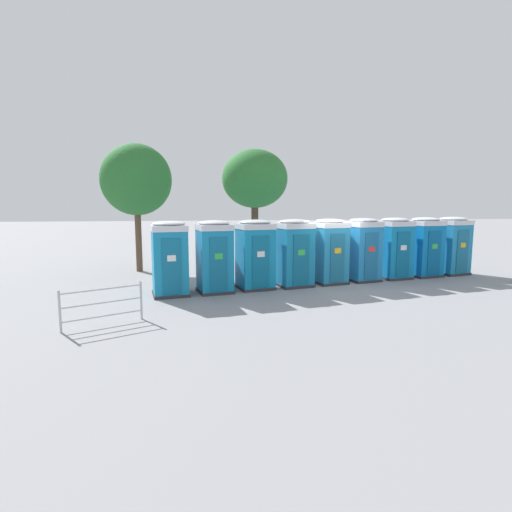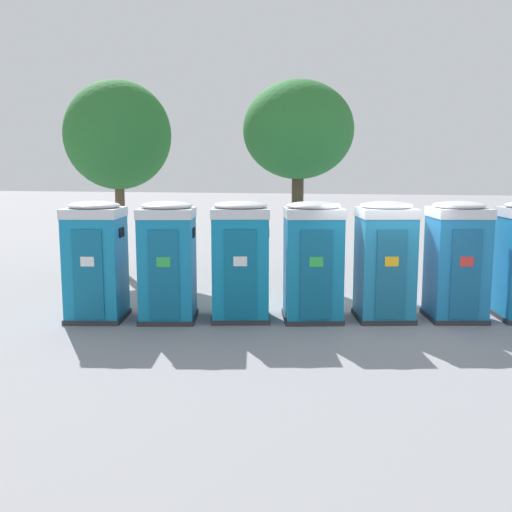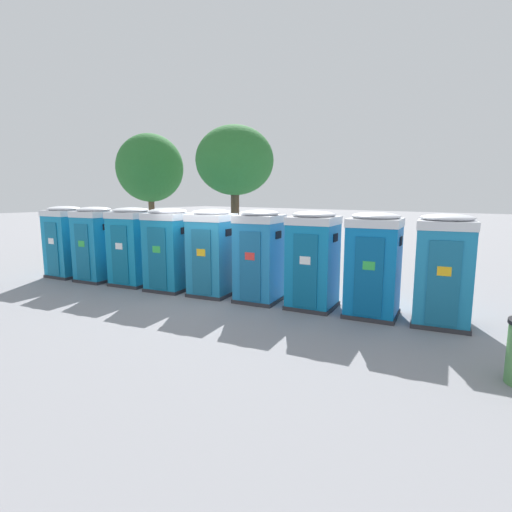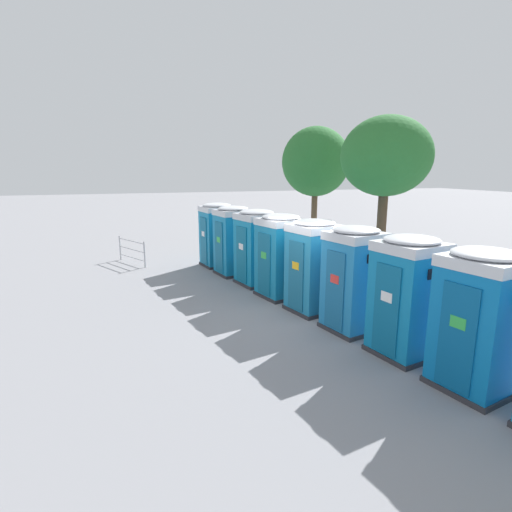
{
  "view_description": "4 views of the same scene",
  "coord_description": "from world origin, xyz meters",
  "px_view_note": "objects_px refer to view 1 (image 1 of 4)",
  "views": [
    {
      "loc": [
        -5.01,
        -14.95,
        3.11
      ],
      "look_at": [
        -2.98,
        -0.65,
        1.21
      ],
      "focal_mm": 28.0,
      "sensor_mm": 36.0,
      "label": 1
    },
    {
      "loc": [
        -0.13,
        -12.92,
        3.26
      ],
      "look_at": [
        -2.68,
        -0.59,
        1.38
      ],
      "focal_mm": 42.0,
      "sensor_mm": 36.0,
      "label": 2
    },
    {
      "loc": [
        8.1,
        -8.38,
        2.98
      ],
      "look_at": [
        1.4,
        0.28,
        1.26
      ],
      "focal_mm": 28.0,
      "sensor_mm": 36.0,
      "label": 3
    },
    {
      "loc": [
        9.46,
        -4.83,
        3.82
      ],
      "look_at": [
        -2.99,
        -0.66,
        0.97
      ],
      "focal_mm": 28.0,
      "sensor_mm": 36.0,
      "label": 4
    }
  ],
  "objects_px": {
    "portapotty_4": "(329,251)",
    "street_tree_0": "(136,180)",
    "portapotty_1": "(215,256)",
    "portapotty_3": "(294,253)",
    "portapotty_8": "(452,245)",
    "portapotty_2": "(255,254)",
    "street_tree_1": "(255,180)",
    "portapotty_7": "(424,247)",
    "event_barrier": "(103,304)",
    "portapotty_0": "(170,258)",
    "portapotty_6": "(394,248)",
    "portapotty_5": "(363,249)"
  },
  "relations": [
    {
      "from": "portapotty_0",
      "to": "portapotty_7",
      "type": "xyz_separation_m",
      "value": [
        10.57,
        2.16,
        -0.0
      ]
    },
    {
      "from": "portapotty_1",
      "to": "portapotty_5",
      "type": "bearing_deg",
      "value": 12.36
    },
    {
      "from": "portapotty_3",
      "to": "portapotty_7",
      "type": "distance_m",
      "value": 6.16
    },
    {
      "from": "portapotty_4",
      "to": "portapotty_7",
      "type": "distance_m",
      "value": 4.62
    },
    {
      "from": "portapotty_1",
      "to": "event_barrier",
      "type": "bearing_deg",
      "value": -130.19
    },
    {
      "from": "portapotty_4",
      "to": "street_tree_0",
      "type": "xyz_separation_m",
      "value": [
        -7.8,
        3.93,
        2.88
      ]
    },
    {
      "from": "portapotty_1",
      "to": "street_tree_1",
      "type": "height_order",
      "value": "street_tree_1"
    },
    {
      "from": "street_tree_0",
      "to": "portapotty_7",
      "type": "bearing_deg",
      "value": -13.78
    },
    {
      "from": "street_tree_0",
      "to": "portapotty_8",
      "type": "bearing_deg",
      "value": -11.0
    },
    {
      "from": "portapotty_1",
      "to": "portapotty_4",
      "type": "bearing_deg",
      "value": 12.52
    },
    {
      "from": "portapotty_8",
      "to": "portapotty_7",
      "type": "bearing_deg",
      "value": -167.48
    },
    {
      "from": "portapotty_4",
      "to": "portapotty_0",
      "type": "bearing_deg",
      "value": -168.25
    },
    {
      "from": "portapotty_2",
      "to": "portapotty_0",
      "type": "bearing_deg",
      "value": -167.74
    },
    {
      "from": "portapotty_6",
      "to": "event_barrier",
      "type": "bearing_deg",
      "value": -153.79
    },
    {
      "from": "portapotty_3",
      "to": "portapotty_8",
      "type": "distance_m",
      "value": 7.7
    },
    {
      "from": "portapotty_1",
      "to": "portapotty_6",
      "type": "distance_m",
      "value": 7.7
    },
    {
      "from": "portapotty_4",
      "to": "event_barrier",
      "type": "distance_m",
      "value": 8.8
    },
    {
      "from": "portapotty_7",
      "to": "street_tree_1",
      "type": "height_order",
      "value": "street_tree_1"
    },
    {
      "from": "portapotty_1",
      "to": "portapotty_4",
      "type": "xyz_separation_m",
      "value": [
        4.51,
        1.0,
        -0.0
      ]
    },
    {
      "from": "portapotty_2",
      "to": "portapotty_5",
      "type": "relative_size",
      "value": 1.0
    },
    {
      "from": "portapotty_4",
      "to": "street_tree_1",
      "type": "bearing_deg",
      "value": 121.99
    },
    {
      "from": "portapotty_1",
      "to": "portapotty_6",
      "type": "xyz_separation_m",
      "value": [
        7.53,
        1.64,
        -0.0
      ]
    },
    {
      "from": "portapotty_4",
      "to": "street_tree_1",
      "type": "distance_m",
      "value": 5.42
    },
    {
      "from": "portapotty_1",
      "to": "portapotty_8",
      "type": "height_order",
      "value": "same"
    },
    {
      "from": "event_barrier",
      "to": "portapotty_0",
      "type": "bearing_deg",
      "value": 65.93
    },
    {
      "from": "portapotty_7",
      "to": "portapotty_8",
      "type": "distance_m",
      "value": 1.54
    },
    {
      "from": "portapotty_0",
      "to": "street_tree_1",
      "type": "xyz_separation_m",
      "value": [
        3.62,
        5.11,
        2.95
      ]
    },
    {
      "from": "portapotty_3",
      "to": "portapotty_8",
      "type": "bearing_deg",
      "value": 11.95
    },
    {
      "from": "portapotty_3",
      "to": "event_barrier",
      "type": "distance_m",
      "value": 7.35
    },
    {
      "from": "portapotty_3",
      "to": "street_tree_1",
      "type": "xyz_separation_m",
      "value": [
        -0.91,
        4.22,
        2.95
      ]
    },
    {
      "from": "portapotty_5",
      "to": "portapotty_7",
      "type": "relative_size",
      "value": 1.0
    },
    {
      "from": "street_tree_1",
      "to": "portapotty_5",
      "type": "bearing_deg",
      "value": -42.11
    },
    {
      "from": "portapotty_1",
      "to": "street_tree_1",
      "type": "distance_m",
      "value": 6.06
    },
    {
      "from": "portapotty_1",
      "to": "street_tree_0",
      "type": "height_order",
      "value": "street_tree_0"
    },
    {
      "from": "event_barrier",
      "to": "portapotty_3",
      "type": "bearing_deg",
      "value": 34.87
    },
    {
      "from": "portapotty_2",
      "to": "portapotty_3",
      "type": "xyz_separation_m",
      "value": [
        1.52,
        0.24,
        0.0
      ]
    },
    {
      "from": "portapotty_7",
      "to": "street_tree_0",
      "type": "xyz_separation_m",
      "value": [
        -12.33,
        3.02,
        2.88
      ]
    },
    {
      "from": "portapotty_4",
      "to": "street_tree_1",
      "type": "height_order",
      "value": "street_tree_1"
    },
    {
      "from": "portapotty_2",
      "to": "portapotty_5",
      "type": "xyz_separation_m",
      "value": [
        4.53,
        0.92,
        0.0
      ]
    },
    {
      "from": "portapotty_3",
      "to": "street_tree_0",
      "type": "height_order",
      "value": "street_tree_0"
    },
    {
      "from": "portapotty_8",
      "to": "portapotty_0",
      "type": "bearing_deg",
      "value": -168.33
    },
    {
      "from": "portapotty_1",
      "to": "portapotty_3",
      "type": "xyz_separation_m",
      "value": [
        3.01,
        0.65,
        -0.0
      ]
    },
    {
      "from": "portapotty_5",
      "to": "portapotty_1",
      "type": "bearing_deg",
      "value": -167.64
    },
    {
      "from": "portapotty_5",
      "to": "street_tree_1",
      "type": "bearing_deg",
      "value": 137.89
    },
    {
      "from": "portapotty_4",
      "to": "portapotty_7",
      "type": "height_order",
      "value": "same"
    },
    {
      "from": "portapotty_8",
      "to": "street_tree_1",
      "type": "distance_m",
      "value": 9.32
    },
    {
      "from": "portapotty_1",
      "to": "portapotty_8",
      "type": "distance_m",
      "value": 10.79
    },
    {
      "from": "portapotty_2",
      "to": "portapotty_8",
      "type": "distance_m",
      "value": 9.24
    },
    {
      "from": "portapotty_8",
      "to": "street_tree_0",
      "type": "distance_m",
      "value": 14.39
    },
    {
      "from": "portapotty_2",
      "to": "portapotty_7",
      "type": "relative_size",
      "value": 1.0
    }
  ]
}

